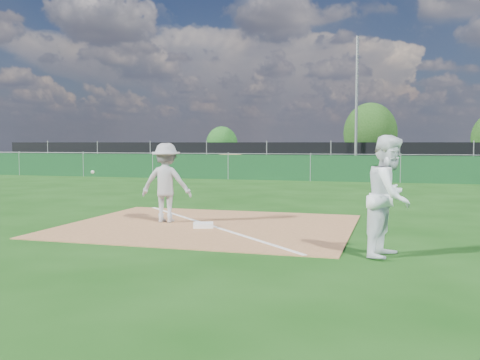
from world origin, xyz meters
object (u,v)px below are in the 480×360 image
(light_pole, at_px, (356,105))
(tree_left, at_px, (222,145))
(car_mid, at_px, (301,157))
(runner, at_px, (389,196))
(car_right, at_px, (402,159))
(tree_mid, at_px, (370,133))
(first_base, at_px, (203,225))
(car_left, at_px, (237,158))
(play_at_first, at_px, (166,183))

(light_pole, height_order, tree_left, light_pole)
(light_pole, height_order, car_mid, light_pole)
(runner, relative_size, car_right, 0.37)
(light_pole, bearing_deg, tree_left, 139.68)
(runner, xyz_separation_m, tree_left, (-13.84, 33.65, 0.66))
(runner, bearing_deg, car_mid, 29.30)
(car_mid, height_order, car_right, car_mid)
(light_pole, distance_m, tree_mid, 10.66)
(first_base, xyz_separation_m, tree_left, (-10.09, 31.84, 1.55))
(first_base, relative_size, car_left, 0.11)
(car_left, relative_size, tree_mid, 0.79)
(runner, relative_size, tree_mid, 0.39)
(light_pole, relative_size, car_right, 1.57)
(light_pole, relative_size, play_at_first, 3.22)
(tree_left, bearing_deg, car_mid, -33.76)
(light_pole, height_order, tree_mid, light_pole)
(light_pole, distance_m, car_right, 5.83)
(car_left, bearing_deg, light_pole, -97.52)
(car_right, distance_m, tree_left, 15.43)
(car_left, relative_size, car_mid, 0.81)
(car_mid, xyz_separation_m, tree_left, (-7.49, 5.01, 0.81))
(light_pole, xyz_separation_m, first_base, (-1.52, -21.98, -3.94))
(light_pole, bearing_deg, first_base, -93.96)
(car_mid, bearing_deg, car_left, 76.49)
(car_left, bearing_deg, car_right, -73.17)
(first_base, height_order, car_right, car_right)
(car_mid, height_order, tree_left, tree_left)
(car_left, bearing_deg, first_base, -141.18)
(car_right, bearing_deg, car_left, 59.97)
(tree_mid, bearing_deg, light_pole, -91.79)
(light_pole, height_order, first_base, light_pole)
(car_left, bearing_deg, car_mid, -73.09)
(car_right, relative_size, tree_mid, 1.04)
(light_pole, height_order, car_left, light_pole)
(first_base, height_order, tree_mid, tree_mid)
(runner, relative_size, car_left, 0.49)
(first_base, distance_m, car_mid, 26.97)
(first_base, height_order, tree_left, tree_left)
(light_pole, bearing_deg, car_left, 148.91)
(car_mid, bearing_deg, car_right, -103.66)
(play_at_first, bearing_deg, runner, -25.44)
(light_pole, bearing_deg, runner, -84.67)
(play_at_first, distance_m, runner, 5.30)
(play_at_first, relative_size, car_mid, 0.52)
(car_mid, distance_m, car_right, 6.83)
(first_base, height_order, play_at_first, play_at_first)
(car_mid, distance_m, tree_mid, 7.44)
(runner, height_order, car_mid, runner)
(play_at_first, distance_m, car_mid, 26.41)
(first_base, relative_size, tree_left, 0.13)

